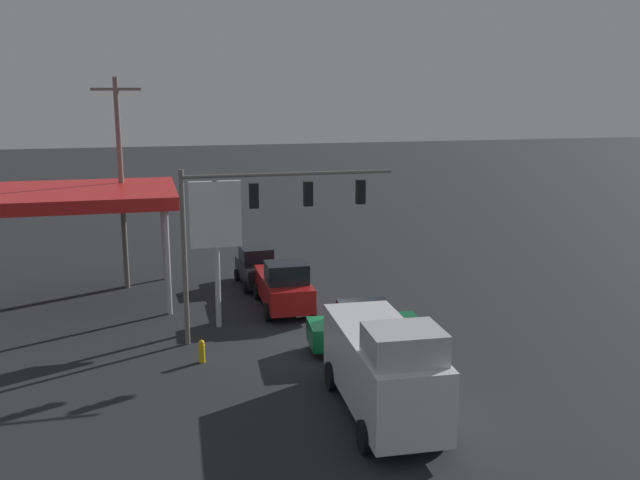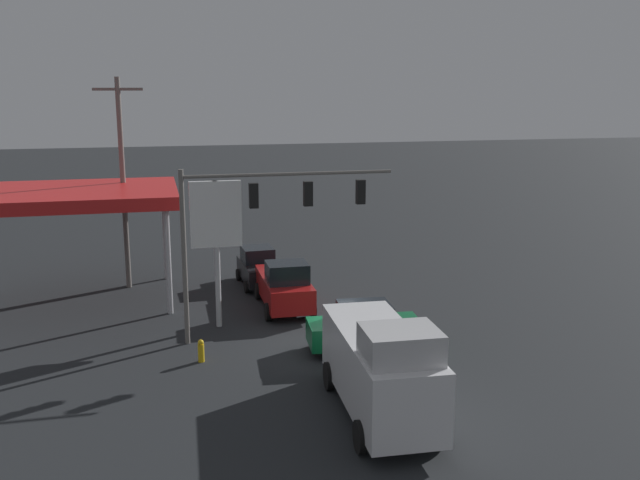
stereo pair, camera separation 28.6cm
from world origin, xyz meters
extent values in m
plane|color=black|center=(0.00, 0.00, 0.00)|extent=(200.00, 200.00, 0.00)
cylinder|color=slate|center=(5.61, -1.61, 3.54)|extent=(0.20, 0.20, 7.07)
cylinder|color=slate|center=(1.35, -1.61, 6.77)|extent=(8.51, 0.14, 0.14)
cube|color=black|center=(2.80, -1.61, 5.95)|extent=(0.36, 0.28, 1.00)
sphere|color=#FF4141|center=(2.80, -1.80, 6.25)|extent=(0.22, 0.22, 0.22)
sphere|color=#392305|center=(2.80, -1.80, 5.95)|extent=(0.22, 0.22, 0.22)
sphere|color=black|center=(2.80, -1.80, 5.65)|extent=(0.22, 0.22, 0.22)
cube|color=black|center=(0.59, -1.61, 5.95)|extent=(0.36, 0.28, 1.00)
sphere|color=#FF4141|center=(0.59, -1.80, 6.25)|extent=(0.22, 0.22, 0.22)
sphere|color=#392305|center=(0.59, -1.80, 5.95)|extent=(0.22, 0.22, 0.22)
sphere|color=black|center=(0.59, -1.80, 5.65)|extent=(0.22, 0.22, 0.22)
cube|color=black|center=(-1.62, -1.61, 5.95)|extent=(0.36, 0.28, 1.00)
sphere|color=#FF4141|center=(-1.62, -1.80, 6.25)|extent=(0.22, 0.22, 0.22)
sphere|color=#392305|center=(-1.62, -1.80, 5.95)|extent=(0.22, 0.22, 0.22)
sphere|color=black|center=(-1.62, -1.80, 5.65)|extent=(0.22, 0.22, 0.22)
cylinder|color=slate|center=(8.12, -10.69, 5.33)|extent=(0.26, 0.26, 10.65)
cube|color=slate|center=(8.12, -10.69, 10.05)|extent=(2.40, 0.14, 0.14)
cube|color=red|center=(10.54, -8.84, 5.16)|extent=(9.97, 7.37, 0.60)
cube|color=red|center=(10.54, -12.54, 5.16)|extent=(9.97, 0.06, 0.36)
cylinder|color=#B7B7BC|center=(6.15, -11.92, 2.43)|extent=(0.24, 0.24, 4.86)
cylinder|color=#B7B7BC|center=(6.15, -5.75, 2.43)|extent=(0.24, 0.24, 4.86)
cylinder|color=#B7B7BC|center=(4.16, -3.44, 3.17)|extent=(0.24, 0.24, 6.35)
cube|color=white|center=(4.16, -3.44, 4.94)|extent=(2.16, 0.24, 2.81)
cube|color=black|center=(4.16, -3.57, 4.94)|extent=(1.51, 0.04, 0.98)
cube|color=#0C592D|center=(-1.11, 0.84, 0.78)|extent=(4.53, 2.13, 0.90)
cube|color=black|center=(-1.11, 0.84, 1.58)|extent=(2.12, 1.80, 0.70)
cylinder|color=black|center=(0.38, 1.64, 0.33)|extent=(0.67, 0.27, 0.66)
cylinder|color=black|center=(0.24, -0.19, 0.33)|extent=(0.67, 0.27, 0.66)
cylinder|color=black|center=(-2.47, 1.86, 0.33)|extent=(0.67, 0.27, 0.66)
cylinder|color=black|center=(-2.61, 0.03, 0.33)|extent=(0.67, 0.27, 0.66)
cube|color=maroon|center=(0.94, -5.37, 0.95)|extent=(2.07, 5.23, 1.10)
cube|color=black|center=(0.95, -4.47, 1.95)|extent=(1.86, 1.62, 0.90)
cylinder|color=black|center=(-0.06, -3.66, 0.40)|extent=(0.23, 0.80, 0.80)
cylinder|color=black|center=(1.98, -3.69, 0.40)|extent=(0.23, 0.80, 0.80)
cylinder|color=black|center=(-0.11, -7.04, 0.40)|extent=(0.23, 0.80, 0.80)
cylinder|color=black|center=(1.93, -7.07, 0.40)|extent=(0.23, 0.80, 0.80)
cube|color=black|center=(1.50, -9.51, 0.76)|extent=(1.87, 3.87, 0.90)
cube|color=black|center=(1.51, -9.81, 1.59)|extent=(1.64, 1.77, 0.76)
cylinder|color=black|center=(0.57, -8.32, 0.31)|extent=(0.25, 0.63, 0.62)
cylinder|color=black|center=(2.31, -8.24, 0.31)|extent=(0.25, 0.63, 0.62)
cylinder|color=black|center=(0.69, -10.79, 0.31)|extent=(0.25, 0.63, 0.62)
cylinder|color=black|center=(2.42, -10.71, 0.31)|extent=(0.25, 0.63, 0.62)
cube|color=silver|center=(0.06, 6.29, 1.58)|extent=(2.58, 6.89, 2.20)
cube|color=#BABABC|center=(0.14, 8.38, 3.13)|extent=(2.19, 1.89, 0.90)
cylinder|color=black|center=(-1.02, 8.54, 0.48)|extent=(0.26, 0.97, 0.96)
cylinder|color=black|center=(1.32, 8.44, 0.48)|extent=(0.26, 0.97, 0.96)
cylinder|color=black|center=(-1.21, 4.13, 0.48)|extent=(0.26, 0.97, 0.96)
cylinder|color=black|center=(1.13, 4.03, 0.48)|extent=(0.26, 0.97, 0.96)
cylinder|color=gold|center=(5.21, 0.50, 0.35)|extent=(0.24, 0.24, 0.70)
sphere|color=gold|center=(5.21, 0.50, 0.77)|extent=(0.22, 0.22, 0.22)
camera|label=1|loc=(6.99, 26.15, 10.22)|focal=40.00mm
camera|label=2|loc=(6.71, 26.21, 10.22)|focal=40.00mm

